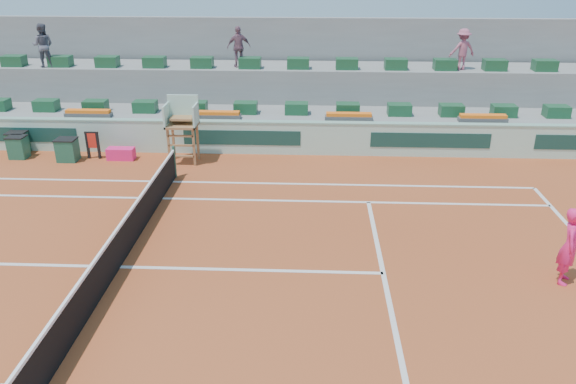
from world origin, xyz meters
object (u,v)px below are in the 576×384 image
Objects in this scene: player_bag at (121,154)px; tennis_player at (570,246)px; umpire_chair at (182,120)px; drink_cooler_a at (67,150)px.

tennis_player is (12.95, -7.72, 0.72)m from player_bag.
umpire_chair is (2.40, -0.08, 1.32)m from player_bag.
tennis_player reaches higher than drink_cooler_a.
drink_cooler_a is (-4.29, -0.15, -1.12)m from umpire_chair.
tennis_player is (10.55, -7.64, -0.60)m from umpire_chair.
tennis_player reaches higher than player_bag.
tennis_player is (14.84, -7.49, 0.52)m from drink_cooler_a.
drink_cooler_a is at bearing -173.27° from player_bag.
umpire_chair reaches higher than tennis_player.
drink_cooler_a reaches higher than player_bag.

